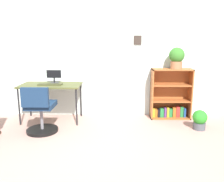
{
  "coord_description": "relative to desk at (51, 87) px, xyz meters",
  "views": [
    {
      "loc": [
        0.39,
        -2.57,
        1.5
      ],
      "look_at": [
        0.3,
        1.28,
        0.67
      ],
      "focal_mm": 37.76,
      "sensor_mm": 36.0,
      "label": 1
    }
  ],
  "objects": [
    {
      "name": "ground_plane",
      "position": [
        0.85,
        -1.72,
        -0.65
      ],
      "size": [
        6.24,
        6.24,
        0.0
      ],
      "primitive_type": "plane",
      "color": "tan"
    },
    {
      "name": "wall_back",
      "position": [
        0.85,
        0.43,
        0.57
      ],
      "size": [
        5.2,
        0.12,
        2.44
      ],
      "color": "silver",
      "rests_on": "ground_plane"
    },
    {
      "name": "desk",
      "position": [
        0.0,
        0.0,
        0.0
      ],
      "size": [
        1.12,
        0.61,
        0.7
      ],
      "color": "#4D5129",
      "rests_on": "ground_plane"
    },
    {
      "name": "monitor",
      "position": [
        0.04,
        0.11,
        0.18
      ],
      "size": [
        0.27,
        0.17,
        0.25
      ],
      "color": "#262628",
      "rests_on": "desk"
    },
    {
      "name": "keyboard",
      "position": [
        0.01,
        -0.06,
        0.06
      ],
      "size": [
        0.44,
        0.14,
        0.02
      ],
      "primitive_type": "cube",
      "color": "#36371C",
      "rests_on": "desk"
    },
    {
      "name": "office_chair",
      "position": [
        -0.01,
        -0.64,
        -0.3
      ],
      "size": [
        0.52,
        0.55,
        0.8
      ],
      "color": "black",
      "rests_on": "ground_plane"
    },
    {
      "name": "bookshelf_low",
      "position": [
        2.28,
        0.24,
        -0.23
      ],
      "size": [
        0.77,
        0.3,
        0.98
      ],
      "color": "#9F572A",
      "rests_on": "ground_plane"
    },
    {
      "name": "potted_plant_on_shelf",
      "position": [
        2.36,
        0.18,
        0.54
      ],
      "size": [
        0.29,
        0.29,
        0.4
      ],
      "color": "#9E6642",
      "rests_on": "bookshelf_low"
    },
    {
      "name": "potted_plant_floor",
      "position": [
        2.66,
        -0.42,
        -0.47
      ],
      "size": [
        0.25,
        0.25,
        0.34
      ],
      "color": "#474C51",
      "rests_on": "ground_plane"
    }
  ]
}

